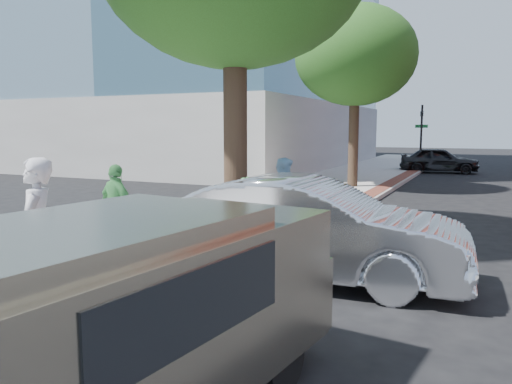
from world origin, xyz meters
The scene contains 14 objects.
ground centered at (0.00, 0.00, 0.00)m, with size 120.00×120.00×0.00m, color black.
sidewalk centered at (-1.50, 8.00, 0.07)m, with size 5.00×60.00×0.15m, color #9E9991.
brick_strip centered at (0.70, 8.00, 0.15)m, with size 0.60×60.00×0.01m, color brown.
curb centered at (1.05, 8.00, 0.07)m, with size 0.10×60.00×0.15m, color gray.
office_base centered at (-13.00, 22.00, 2.00)m, with size 18.20×22.20×4.00m, color gray.
signal_near centered at (0.90, 22.00, 2.25)m, with size 0.70×0.15×3.80m.
tree_far centered at (-0.50, 12.00, 5.30)m, with size 4.80×4.80×7.14m.
parking_meter centered at (0.64, -0.10, 1.21)m, with size 0.12×0.32×1.47m.
person_gray centered at (-0.73, -3.39, 1.13)m, with size 0.71×0.47×1.96m, color #B3B3B8.
person_officer centered at (0.44, 2.26, 0.99)m, with size 0.82×0.64×1.69m, color #98CAEC.
person_green centered at (-2.01, -0.39, 0.97)m, with size 0.96×0.40×1.64m, color #44964E.
sedan_silver centered at (1.85, -0.27, 0.84)m, with size 1.78×5.09×1.68m, color silver.
bg_car centered at (1.94, 21.84, 0.72)m, with size 1.70×4.23×1.44m, color black.
van centered at (1.82, -5.00, 0.98)m, with size 2.44×5.04×1.79m.
Camera 1 is at (4.47, -7.88, 2.47)m, focal length 35.00 mm.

